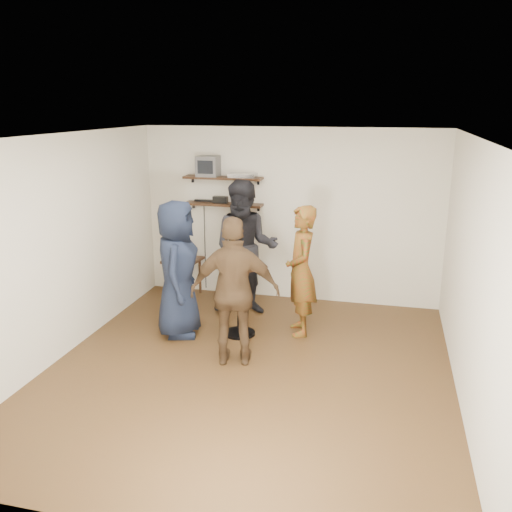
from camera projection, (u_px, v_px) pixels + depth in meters
The scene contains 18 objects.
room at pixel (248, 261), 5.79m from camera, with size 4.58×5.08×2.68m.
shelf_upper at pixel (223, 178), 8.09m from camera, with size 1.20×0.25×0.04m, color black.
shelf_lower at pixel (223, 204), 8.20m from camera, with size 1.20×0.25×0.04m, color black.
crt_monitor at pixel (208, 166), 8.09m from camera, with size 0.32×0.30×0.30m, color #59595B.
dvd_deck at pixel (243, 175), 8.00m from camera, with size 0.40×0.24×0.06m, color silver.
radio at pixel (220, 200), 8.19m from camera, with size 0.22×0.10×0.10m, color black.
power_strip at pixel (204, 201), 8.31m from camera, with size 0.30×0.05×0.03m, color black.
side_table at pixel (183, 265), 8.39m from camera, with size 0.57×0.57×0.61m.
vase_lilies at pixel (182, 241), 8.28m from camera, with size 0.19×0.19×0.92m.
drinks_table at pixel (240, 290), 6.95m from camera, with size 0.52×0.52×0.96m.
wine_glass_fl at pixel (234, 255), 6.81m from camera, with size 0.06×0.06×0.19m.
wine_glass_fr at pixel (242, 255), 6.77m from camera, with size 0.07×0.07×0.21m.
wine_glass_bl at pixel (240, 253), 6.88m from camera, with size 0.07×0.07×0.20m.
wine_glass_br at pixel (241, 254), 6.83m from camera, with size 0.06×0.06×0.19m.
person_plaid at pixel (301, 271), 6.94m from camera, with size 0.62×0.41×1.70m, color #A42512.
person_dark at pixel (246, 248), 7.61m from camera, with size 0.93×0.73×1.92m, color black.
person_navy at pixel (177, 269), 6.90m from camera, with size 0.87×0.56×1.77m, color black.
person_brown at pixel (235, 292), 6.12m from camera, with size 1.02×0.42×1.73m, color #49331F.
Camera 1 is at (1.42, -5.37, 2.92)m, focal length 38.00 mm.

